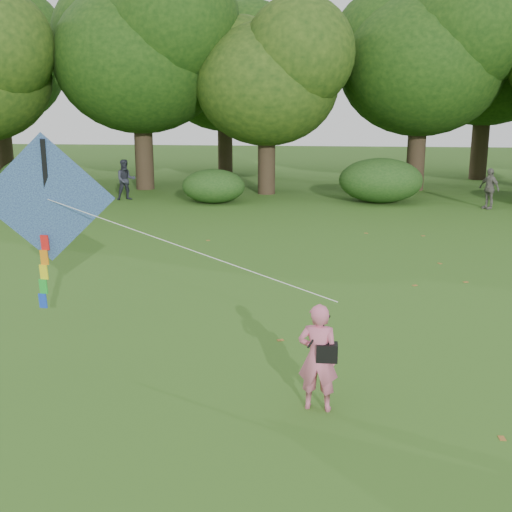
# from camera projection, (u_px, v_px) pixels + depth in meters

# --- Properties ---
(ground) EXTENTS (100.00, 100.00, 0.00)m
(ground) POSITION_uv_depth(u_px,v_px,m) (289.00, 378.00, 10.21)
(ground) COLOR #265114
(ground) RESTS_ON ground
(man_kite_flyer) EXTENTS (0.62, 0.45, 1.58)m
(man_kite_flyer) POSITION_uv_depth(u_px,v_px,m) (318.00, 357.00, 9.04)
(man_kite_flyer) COLOR #CF6180
(man_kite_flyer) RESTS_ON ground
(bystander_left) EXTENTS (1.05, 0.96, 1.75)m
(bystander_left) POSITION_uv_depth(u_px,v_px,m) (126.00, 180.00, 27.69)
(bystander_left) COLOR #2A2B38
(bystander_left) RESTS_ON ground
(bystander_right) EXTENTS (0.87, 1.01, 1.63)m
(bystander_right) POSITION_uv_depth(u_px,v_px,m) (489.00, 189.00, 25.50)
(bystander_right) COLOR slate
(bystander_right) RESTS_ON ground
(crossbody_bag) EXTENTS (0.43, 0.20, 0.67)m
(crossbody_bag) POSITION_uv_depth(u_px,v_px,m) (327.00, 352.00, 8.97)
(crossbody_bag) COLOR black
(crossbody_bag) RESTS_ON ground
(flying_kite) EXTENTS (5.88, 2.03, 3.02)m
(flying_kite) POSITION_uv_depth(u_px,v_px,m) (47.00, 202.00, 10.64)
(flying_kite) COLOR #2761AA
(flying_kite) RESTS_ON ground
(tree_line) EXTENTS (54.70, 15.30, 9.48)m
(tree_line) POSITION_uv_depth(u_px,v_px,m) (348.00, 70.00, 30.80)
(tree_line) COLOR #3A2D1E
(tree_line) RESTS_ON ground
(shrub_band) EXTENTS (39.15, 3.22, 1.88)m
(shrub_band) POSITION_uv_depth(u_px,v_px,m) (292.00, 182.00, 27.07)
(shrub_band) COLOR #264919
(shrub_band) RESTS_ON ground
(fallen_leaves) EXTENTS (7.95, 15.42, 0.01)m
(fallen_leaves) POSITION_uv_depth(u_px,v_px,m) (409.00, 293.00, 14.60)
(fallen_leaves) COLOR #955E28
(fallen_leaves) RESTS_ON ground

